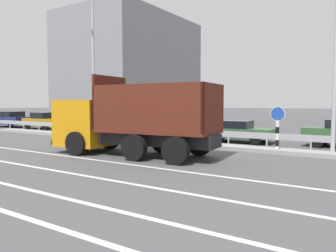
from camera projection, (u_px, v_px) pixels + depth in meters
ground_plane at (198, 154)px, 14.70m from camera, size 320.00×320.00×0.00m
lane_strip_0 at (106, 161)px, 12.74m from camera, size 70.74×0.16×0.01m
lane_strip_1 at (58, 171)px, 10.88m from camera, size 70.74×0.16×0.01m
lane_strip_2 at (1, 183)px, 9.25m from camera, size 70.74×0.16×0.01m
median_island at (219, 146)px, 16.57m from camera, size 38.91×1.10×0.18m
median_guardrail at (229, 135)px, 17.57m from camera, size 70.74×0.09×0.78m
dump_truck at (117, 126)px, 14.60m from camera, size 7.65×3.27×3.48m
median_road_sign at (277, 129)px, 14.92m from camera, size 0.65×0.16×2.11m
street_lamp_1 at (91, 48)px, 21.06m from camera, size 0.70×2.47×10.57m
street_lamp_2 at (336, 25)px, 13.41m from camera, size 0.71×2.03×10.01m
parked_car_1 at (11, 119)px, 31.71m from camera, size 4.60×2.04×1.51m
parked_car_2 at (44, 121)px, 29.19m from camera, size 4.05×2.09×1.48m
parked_car_3 at (94, 123)px, 25.72m from camera, size 4.34×2.24×1.42m
parked_car_4 at (157, 125)px, 22.86m from camera, size 4.59×2.14×1.49m
parked_car_5 at (237, 131)px, 19.08m from camera, size 4.24×2.24×1.27m
background_building_0 at (131, 71)px, 40.22m from camera, size 11.05×15.69×12.58m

